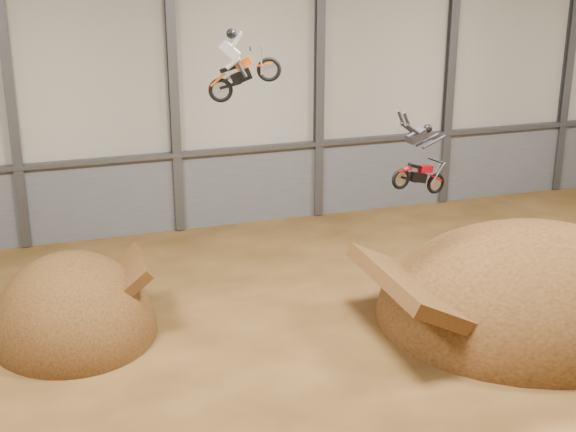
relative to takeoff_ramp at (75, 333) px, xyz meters
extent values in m
plane|color=#4A2E13|center=(8.60, -5.95, 0.00)|extent=(40.00, 40.00, 0.00)
cube|color=#A7A394|center=(8.60, 9.05, 7.00)|extent=(40.00, 0.10, 14.00)
cube|color=slate|center=(8.60, 8.95, 1.75)|extent=(39.80, 0.18, 3.50)
cube|color=#47494F|center=(8.60, 8.80, 3.55)|extent=(39.80, 0.35, 0.20)
cube|color=#47494F|center=(-1.40, 8.85, 7.00)|extent=(0.40, 0.36, 13.90)
cube|color=#47494F|center=(5.27, 8.85, 7.00)|extent=(0.40, 0.36, 13.90)
cube|color=#47494F|center=(11.94, 8.85, 7.00)|extent=(0.40, 0.36, 13.90)
cube|color=#47494F|center=(18.60, 8.85, 7.00)|extent=(0.40, 0.36, 13.90)
cube|color=#47494F|center=(25.27, 8.85, 7.00)|extent=(0.40, 0.36, 13.90)
ellipsoid|color=#3D230F|center=(0.00, 0.00, 0.00)|extent=(5.46, 6.30, 5.46)
ellipsoid|color=#3D230F|center=(15.33, -3.64, 0.00)|extent=(11.05, 9.78, 6.38)
camera|label=1|loc=(-0.71, -25.23, 12.56)|focal=50.00mm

